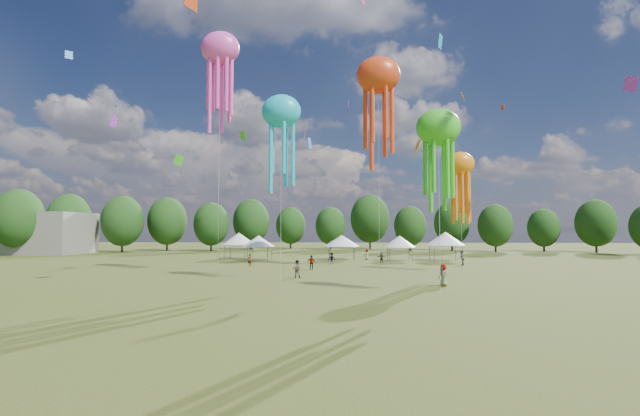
{
  "coord_description": "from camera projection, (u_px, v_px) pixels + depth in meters",
  "views": [
    {
      "loc": [
        -1.04,
        -11.61,
        4.71
      ],
      "look_at": [
        -2.58,
        15.0,
        6.0
      ],
      "focal_mm": 25.08,
      "sensor_mm": 36.0,
      "label": 1
    }
  ],
  "objects": [
    {
      "name": "ground",
      "position": [
        387.0,
        416.0,
        11.29
      ],
      "size": [
        300.0,
        300.0,
        0.0
      ],
      "primitive_type": "plane",
      "color": "#384416",
      "rests_on": "ground"
    },
    {
      "name": "spectator_near",
      "position": [
        297.0,
        269.0,
        43.53
      ],
      "size": [
        0.85,
        0.66,
        1.73
      ],
      "primitive_type": "imported",
      "rotation": [
        0.0,
        0.0,
        3.13
      ],
      "color": "gray",
      "rests_on": "ground"
    },
    {
      "name": "spectators_far",
      "position": [
        381.0,
        260.0,
        56.69
      ],
      "size": [
        28.26,
        32.75,
        1.93
      ],
      "color": "gray",
      "rests_on": "ground"
    },
    {
      "name": "festival_tents",
      "position": [
        339.0,
        240.0,
        68.62
      ],
      "size": [
        37.44,
        7.96,
        4.35
      ],
      "color": "#47474C",
      "rests_on": "ground"
    },
    {
      "name": "show_kites",
      "position": [
        346.0,
        106.0,
        48.46
      ],
      "size": [
        29.69,
        24.33,
        25.96
      ],
      "color": "#19B9D5",
      "rests_on": "ground"
    },
    {
      "name": "small_kites",
      "position": [
        373.0,
        37.0,
        55.49
      ],
      "size": [
        72.56,
        71.04,
        44.54
      ],
      "color": "#19B9D5",
      "rests_on": "ground"
    },
    {
      "name": "treeline",
      "position": [
        329.0,
        218.0,
        74.17
      ],
      "size": [
        201.57,
        95.24,
        13.43
      ],
      "color": "#38281C",
      "rests_on": "ground"
    }
  ]
}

